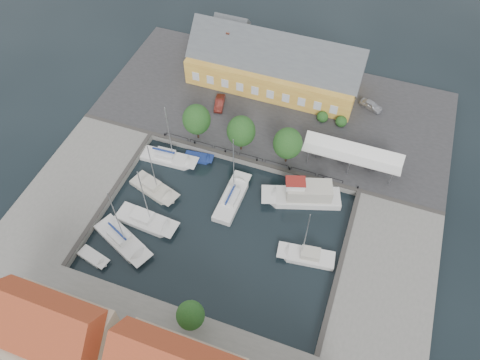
{
  "coord_description": "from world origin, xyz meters",
  "views": [
    {
      "loc": [
        13.89,
        -32.29,
        53.73
      ],
      "look_at": [
        0.0,
        6.0,
        1.5
      ],
      "focal_mm": 35.0,
      "sensor_mm": 36.0,
      "label": 1
    }
  ],
  "objects_px": {
    "east_boat_b": "(307,257)",
    "launch_nw": "(198,158)",
    "launch_sw": "(94,258)",
    "tent_canopy": "(353,153)",
    "west_boat_b": "(154,189)",
    "trawler": "(304,195)",
    "car_silver": "(371,105)",
    "center_sailboat": "(232,199)",
    "west_boat_d": "(122,240)",
    "car_red": "(220,103)",
    "west_boat_a": "(168,159)",
    "warehouse": "(271,65)",
    "west_boat_c": "(146,221)"
  },
  "relations": [
    {
      "from": "launch_sw",
      "to": "tent_canopy",
      "type": "bearing_deg",
      "value": 42.96
    },
    {
      "from": "east_boat_b",
      "to": "launch_nw",
      "type": "xyz_separation_m",
      "value": [
        -19.83,
        10.71,
        -0.17
      ]
    },
    {
      "from": "west_boat_b",
      "to": "launch_sw",
      "type": "height_order",
      "value": "west_boat_b"
    },
    {
      "from": "center_sailboat",
      "to": "west_boat_a",
      "type": "relative_size",
      "value": 1.06
    },
    {
      "from": "warehouse",
      "to": "launch_nw",
      "type": "distance_m",
      "value": 20.67
    },
    {
      "from": "west_boat_a",
      "to": "launch_nw",
      "type": "xyz_separation_m",
      "value": [
        4.17,
        1.77,
        -0.18
      ]
    },
    {
      "from": "trawler",
      "to": "warehouse",
      "type": "bearing_deg",
      "value": 118.84
    },
    {
      "from": "tent_canopy",
      "to": "trawler",
      "type": "relative_size",
      "value": 1.22
    },
    {
      "from": "warehouse",
      "to": "east_boat_b",
      "type": "distance_m",
      "value": 33.9
    },
    {
      "from": "launch_nw",
      "to": "warehouse",
      "type": "bearing_deg",
      "value": 75.3
    },
    {
      "from": "warehouse",
      "to": "west_boat_d",
      "type": "xyz_separation_m",
      "value": [
        -8.89,
        -36.25,
        -4.16
      ]
    },
    {
      "from": "tent_canopy",
      "to": "center_sailboat",
      "type": "height_order",
      "value": "center_sailboat"
    },
    {
      "from": "launch_sw",
      "to": "launch_nw",
      "type": "xyz_separation_m",
      "value": [
        6.06,
        20.19,
        -0.0
      ]
    },
    {
      "from": "west_boat_c",
      "to": "launch_nw",
      "type": "relative_size",
      "value": 2.58
    },
    {
      "from": "car_silver",
      "to": "west_boat_a",
      "type": "relative_size",
      "value": 0.34
    },
    {
      "from": "tent_canopy",
      "to": "launch_nw",
      "type": "bearing_deg",
      "value": -165.32
    },
    {
      "from": "car_red",
      "to": "west_boat_a",
      "type": "relative_size",
      "value": 0.34
    },
    {
      "from": "tent_canopy",
      "to": "west_boat_b",
      "type": "xyz_separation_m",
      "value": [
        -25.37,
        -13.32,
        -3.42
      ]
    },
    {
      "from": "east_boat_b",
      "to": "west_boat_b",
      "type": "distance_m",
      "value": 23.67
    },
    {
      "from": "car_red",
      "to": "launch_nw",
      "type": "xyz_separation_m",
      "value": [
        0.75,
        -10.85,
        -1.56
      ]
    },
    {
      "from": "center_sailboat",
      "to": "launch_nw",
      "type": "xyz_separation_m",
      "value": [
        -7.5,
        5.59,
        -0.27
      ]
    },
    {
      "from": "car_red",
      "to": "west_boat_a",
      "type": "bearing_deg",
      "value": -117.99
    },
    {
      "from": "west_boat_a",
      "to": "west_boat_b",
      "type": "distance_m",
      "value": 5.89
    },
    {
      "from": "west_boat_c",
      "to": "west_boat_a",
      "type": "bearing_deg",
      "value": 99.68
    },
    {
      "from": "launch_sw",
      "to": "launch_nw",
      "type": "bearing_deg",
      "value": 73.28
    },
    {
      "from": "center_sailboat",
      "to": "tent_canopy",
      "type": "bearing_deg",
      "value": 38.41
    },
    {
      "from": "center_sailboat",
      "to": "west_boat_d",
      "type": "bearing_deg",
      "value": -135.39
    },
    {
      "from": "trawler",
      "to": "launch_sw",
      "type": "height_order",
      "value": "trawler"
    },
    {
      "from": "trawler",
      "to": "west_boat_c",
      "type": "distance_m",
      "value": 22.14
    },
    {
      "from": "launch_sw",
      "to": "trawler",
      "type": "bearing_deg",
      "value": 38.35
    },
    {
      "from": "east_boat_b",
      "to": "west_boat_c",
      "type": "bearing_deg",
      "value": -174.36
    },
    {
      "from": "tent_canopy",
      "to": "launch_nw",
      "type": "height_order",
      "value": "tent_canopy"
    },
    {
      "from": "trawler",
      "to": "launch_nw",
      "type": "distance_m",
      "value": 17.11
    },
    {
      "from": "tent_canopy",
      "to": "west_boat_b",
      "type": "distance_m",
      "value": 28.85
    },
    {
      "from": "east_boat_b",
      "to": "launch_nw",
      "type": "distance_m",
      "value": 22.54
    },
    {
      "from": "car_silver",
      "to": "car_red",
      "type": "distance_m",
      "value": 24.55
    },
    {
      "from": "car_red",
      "to": "center_sailboat",
      "type": "distance_m",
      "value": 18.43
    },
    {
      "from": "car_silver",
      "to": "trawler",
      "type": "xyz_separation_m",
      "value": [
        -5.53,
        -20.69,
        -0.65
      ]
    },
    {
      "from": "west_boat_b",
      "to": "launch_nw",
      "type": "distance_m",
      "value": 8.45
    },
    {
      "from": "west_boat_b",
      "to": "west_boat_d",
      "type": "distance_m",
      "value": 9.07
    },
    {
      "from": "east_boat_b",
      "to": "west_boat_b",
      "type": "xyz_separation_m",
      "value": [
        -23.47,
        3.08,
        -0.0
      ]
    },
    {
      "from": "car_red",
      "to": "west_boat_b",
      "type": "relative_size",
      "value": 0.37
    },
    {
      "from": "warehouse",
      "to": "east_boat_b",
      "type": "xyz_separation_m",
      "value": [
        14.7,
        -30.26,
        -4.17
      ]
    },
    {
      "from": "car_silver",
      "to": "launch_nw",
      "type": "bearing_deg",
      "value": 152.33
    },
    {
      "from": "car_silver",
      "to": "west_boat_b",
      "type": "xyz_separation_m",
      "value": [
        -26.14,
        -26.36,
        -1.4
      ]
    },
    {
      "from": "trawler",
      "to": "car_red",
      "type": "bearing_deg",
      "value": 144.16
    },
    {
      "from": "west_boat_b",
      "to": "west_boat_c",
      "type": "relative_size",
      "value": 0.89
    },
    {
      "from": "car_silver",
      "to": "trawler",
      "type": "distance_m",
      "value": 21.42
    },
    {
      "from": "center_sailboat",
      "to": "west_boat_c",
      "type": "xyz_separation_m",
      "value": [
        -9.77,
        -7.31,
        -0.1
      ]
    },
    {
      "from": "car_red",
      "to": "west_boat_c",
      "type": "height_order",
      "value": "west_boat_c"
    }
  ]
}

